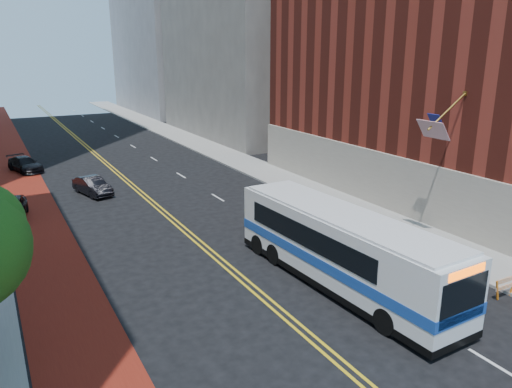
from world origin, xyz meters
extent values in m
plane|color=black|center=(0.00, 0.00, 0.00)|extent=(160.00, 160.00, 0.00)
cube|color=gray|center=(12.00, 30.00, 0.07)|extent=(4.00, 140.00, 0.15)
cube|color=maroon|center=(-8.10, 30.00, 0.00)|extent=(3.60, 140.00, 0.01)
cube|color=gold|center=(-0.18, 30.00, 0.00)|extent=(0.14, 140.00, 0.01)
cube|color=gold|center=(0.18, 30.00, 0.00)|extent=(0.14, 140.00, 0.01)
cube|color=silver|center=(4.80, -2.00, 0.01)|extent=(0.14, 2.20, 0.01)
cube|color=silver|center=(4.80, 6.00, 0.01)|extent=(0.14, 2.20, 0.01)
cube|color=silver|center=(4.80, 14.00, 0.01)|extent=(0.14, 2.20, 0.01)
cube|color=silver|center=(4.80, 22.00, 0.01)|extent=(0.14, 2.20, 0.01)
cube|color=silver|center=(4.80, 30.00, 0.01)|extent=(0.14, 2.20, 0.01)
cube|color=silver|center=(4.80, 38.00, 0.01)|extent=(0.14, 2.20, 0.01)
cube|color=silver|center=(4.80, 46.00, 0.01)|extent=(0.14, 2.20, 0.01)
cube|color=silver|center=(4.80, 54.00, 0.01)|extent=(0.14, 2.20, 0.01)
cube|color=silver|center=(4.80, 62.00, 0.01)|extent=(0.14, 2.20, 0.01)
cube|color=silver|center=(4.80, 70.00, 0.01)|extent=(0.14, 2.20, 0.01)
cube|color=silver|center=(4.80, 78.00, 0.01)|extent=(0.14, 2.20, 0.01)
cube|color=silver|center=(4.80, 86.00, 0.01)|extent=(0.14, 2.20, 0.01)
cube|color=maroon|center=(22.00, 12.00, 11.00)|extent=(16.00, 36.00, 22.00)
cube|color=#9E9384|center=(14.05, 12.00, 2.00)|extent=(0.50, 36.00, 4.00)
cube|color=black|center=(14.15, 6.00, 1.10)|extent=(0.35, 2.80, 2.20)
cube|color=black|center=(14.15, 13.00, 1.10)|extent=(0.35, 2.80, 2.20)
cube|color=black|center=(14.15, 20.00, 1.10)|extent=(0.35, 2.80, 2.20)
cube|color=#A57F33|center=(14.05, 8.00, 8.50)|extent=(0.25, 0.25, 0.25)
cylinder|color=#A57F33|center=(12.70, 8.00, 7.60)|extent=(2.85, 0.12, 2.05)
cube|color=#B21419|center=(11.70, 8.00, 6.60)|extent=(0.75, 1.90, 1.05)
cube|color=navy|center=(12.25, 8.45, 7.15)|extent=(0.39, 0.85, 0.52)
cube|color=orange|center=(9.05, 1.10, 0.50)|extent=(0.32, 0.06, 0.99)
cube|color=orange|center=(9.60, 1.10, 0.90)|extent=(1.25, 0.05, 0.22)
cube|color=orange|center=(9.60, 1.10, 0.55)|extent=(1.25, 0.05, 0.18)
cube|color=orange|center=(9.05, 2.65, 0.50)|extent=(0.32, 0.06, 0.99)
cube|color=orange|center=(10.15, 2.65, 0.50)|extent=(0.32, 0.06, 0.99)
cube|color=orange|center=(9.60, 2.65, 0.90)|extent=(1.25, 0.05, 0.22)
cube|color=orange|center=(9.60, 2.65, 0.55)|extent=(1.25, 0.05, 0.18)
cube|color=orange|center=(9.05, 4.20, 0.50)|extent=(0.32, 0.06, 0.99)
cube|color=orange|center=(10.15, 4.20, 0.50)|extent=(0.32, 0.06, 0.99)
cube|color=orange|center=(9.60, 4.20, 0.90)|extent=(1.25, 0.05, 0.22)
cube|color=orange|center=(9.60, 4.20, 0.55)|extent=(1.25, 0.05, 0.18)
cube|color=orange|center=(9.05, 5.75, 0.50)|extent=(0.32, 0.06, 0.99)
cube|color=orange|center=(10.15, 5.75, 0.50)|extent=(0.32, 0.06, 0.99)
cube|color=orange|center=(9.60, 5.75, 0.90)|extent=(1.25, 0.05, 0.22)
cube|color=orange|center=(9.60, 5.75, 0.55)|extent=(1.25, 0.05, 0.18)
cube|color=orange|center=(9.05, 7.30, 0.50)|extent=(0.32, 0.06, 0.99)
cube|color=orange|center=(10.15, 7.30, 0.50)|extent=(0.32, 0.06, 0.99)
cube|color=orange|center=(9.60, 7.30, 0.90)|extent=(1.25, 0.05, 0.22)
cube|color=orange|center=(9.60, 7.30, 0.55)|extent=(1.25, 0.05, 0.18)
cube|color=orange|center=(9.05, 8.85, 0.50)|extent=(0.32, 0.06, 0.99)
cube|color=orange|center=(10.15, 8.85, 0.50)|extent=(0.32, 0.06, 0.99)
cube|color=orange|center=(9.60, 8.85, 0.90)|extent=(1.25, 0.05, 0.22)
cube|color=orange|center=(9.60, 8.85, 0.55)|extent=(1.25, 0.05, 0.18)
cube|color=white|center=(3.84, 5.72, 1.95)|extent=(3.53, 13.33, 3.14)
cube|color=#1844A1|center=(3.84, 5.72, 1.49)|extent=(3.58, 13.38, 0.50)
cube|color=black|center=(3.79, 6.60, 2.48)|extent=(3.38, 9.38, 1.05)
cube|color=black|center=(4.17, -0.84, 2.20)|extent=(2.52, 0.24, 1.76)
cube|color=black|center=(3.50, 12.28, 2.42)|extent=(2.29, 0.23, 1.10)
cube|color=#FF5905|center=(4.17, -0.85, 3.30)|extent=(2.00, 0.19, 0.33)
cube|color=white|center=(3.84, 5.72, 3.58)|extent=(3.35, 12.67, 0.13)
cube|color=black|center=(3.84, 5.72, 0.39)|extent=(3.57, 13.37, 0.33)
cylinder|color=black|center=(2.75, 1.43, 0.55)|extent=(0.39, 1.12, 1.10)
cylinder|color=black|center=(5.35, 1.57, 0.55)|extent=(0.39, 1.12, 1.10)
cylinder|color=black|center=(2.35, 9.35, 0.55)|extent=(0.39, 1.12, 1.10)
cylinder|color=black|center=(4.94, 9.48, 0.55)|extent=(0.39, 1.12, 1.10)
cylinder|color=black|center=(2.27, 10.93, 0.55)|extent=(0.39, 1.12, 1.10)
cylinder|color=black|center=(4.86, 11.06, 0.55)|extent=(0.39, 1.12, 1.10)
imported|color=black|center=(-9.30, 24.00, 0.75)|extent=(2.44, 4.61, 1.49)
imported|color=black|center=(-3.40, 27.44, 0.69)|extent=(2.52, 4.45, 1.39)
imported|color=black|center=(-7.34, 38.36, 0.67)|extent=(3.20, 5.00, 1.35)
camera|label=1|loc=(-10.14, -11.48, 10.87)|focal=35.00mm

